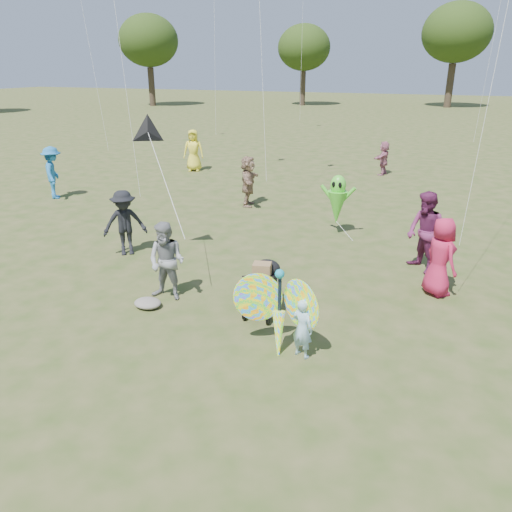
{
  "coord_description": "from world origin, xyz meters",
  "views": [
    {
      "loc": [
        3.11,
        -7.01,
        4.64
      ],
      "look_at": [
        -0.2,
        1.5,
        1.1
      ],
      "focal_mm": 35.0,
      "sensor_mm": 36.0,
      "label": 1
    }
  ],
  "objects": [
    {
      "name": "ground",
      "position": [
        0.0,
        0.0,
        0.0
      ],
      "size": [
        160.0,
        160.0,
        0.0
      ],
      "primitive_type": "plane",
      "color": "#51592B",
      "rests_on": "ground"
    },
    {
      "name": "child_girl",
      "position": [
        1.19,
        0.05,
        0.53
      ],
      "size": [
        0.45,
        0.37,
        1.06
      ],
      "primitive_type": "imported",
      "rotation": [
        0.0,
        0.0,
        2.81
      ],
      "color": "#9BC7DB",
      "rests_on": "ground"
    },
    {
      "name": "adult_man",
      "position": [
        -2.05,
        1.18,
        0.83
      ],
      "size": [
        0.82,
        0.65,
        1.66
      ],
      "primitive_type": "imported",
      "rotation": [
        0.0,
        0.0,
        0.02
      ],
      "color": "gray",
      "rests_on": "ground"
    },
    {
      "name": "grey_bag",
      "position": [
        -2.24,
        0.66,
        0.09
      ],
      "size": [
        0.57,
        0.46,
        0.18
      ],
      "primitive_type": "ellipsoid",
      "color": "gray",
      "rests_on": "ground"
    },
    {
      "name": "crowd_a",
      "position": [
        3.19,
        3.46,
        0.85
      ],
      "size": [
        0.94,
        0.98,
        1.7
      ],
      "primitive_type": "imported",
      "rotation": [
        0.0,
        0.0,
        2.26
      ],
      "color": "#B71D44",
      "rests_on": "ground"
    },
    {
      "name": "crowd_b",
      "position": [
        -4.4,
        3.07,
        0.84
      ],
      "size": [
        1.25,
        1.16,
        1.69
      ],
      "primitive_type": "imported",
      "rotation": [
        0.0,
        0.0,
        0.64
      ],
      "color": "black",
      "rests_on": "ground"
    },
    {
      "name": "crowd_d",
      "position": [
        -3.26,
        8.62,
        0.86
      ],
      "size": [
        0.87,
        1.67,
        1.72
      ],
      "primitive_type": "imported",
      "rotation": [
        0.0,
        0.0,
        1.81
      ],
      "color": "#98755D",
      "rests_on": "ground"
    },
    {
      "name": "crowd_e",
      "position": [
        2.79,
        4.68,
        0.96
      ],
      "size": [
        1.15,
        1.18,
        1.91
      ],
      "primitive_type": "imported",
      "rotation": [
        0.0,
        0.0,
        5.42
      ],
      "color": "#69234E",
      "rests_on": "ground"
    },
    {
      "name": "crowd_g",
      "position": [
        -7.85,
        13.29,
        0.93
      ],
      "size": [
        1.06,
        0.86,
        1.86
      ],
      "primitive_type": "imported",
      "rotation": [
        0.0,
        0.0,
        0.34
      ],
      "color": "yellow",
      "rests_on": "ground"
    },
    {
      "name": "crowd_i",
      "position": [
        -10.23,
        7.02,
        0.94
      ],
      "size": [
        1.27,
        1.39,
        1.87
      ],
      "primitive_type": "imported",
      "rotation": [
        0.0,
        0.0,
        2.2
      ],
      "color": "#1F6BAC",
      "rests_on": "ground"
    },
    {
      "name": "crowd_j",
      "position": [
        0.37,
        15.54,
        0.74
      ],
      "size": [
        0.71,
        1.42,
        1.47
      ],
      "primitive_type": "imported",
      "rotation": [
        0.0,
        0.0,
        4.5
      ],
      "color": "#B0647C",
      "rests_on": "ground"
    },
    {
      "name": "jogging_stroller",
      "position": [
        0.04,
        1.3,
        0.61
      ],
      "size": [
        0.62,
        1.1,
        1.09
      ],
      "rotation": [
        0.0,
        0.0,
        0.2
      ],
      "color": "black",
      "rests_on": "ground"
    },
    {
      "name": "butterfly_kite",
      "position": [
        0.76,
        0.11,
        0.73
      ],
      "size": [
        1.74,
        0.75,
        1.68
      ],
      "color": "#F72761",
      "rests_on": "ground"
    },
    {
      "name": "delta_kite_rig",
      "position": [
        -3.48,
        3.04,
        3.14
      ],
      "size": [
        2.3,
        2.1,
        2.23
      ],
      "color": "black",
      "rests_on": "ground"
    },
    {
      "name": "alien_kite",
      "position": [
        0.28,
        6.61,
        0.97
      ],
      "size": [
        1.12,
        0.69,
        1.74
      ],
      "color": "#51D231",
      "rests_on": "ground"
    },
    {
      "name": "tree_line",
      "position": [
        3.67,
        44.99,
        6.86
      ],
      "size": [
        91.78,
        33.6,
        10.79
      ],
      "color": "#3A2D21",
      "rests_on": "ground"
    }
  ]
}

